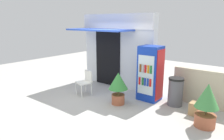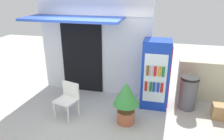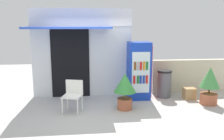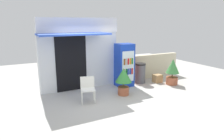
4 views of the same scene
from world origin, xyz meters
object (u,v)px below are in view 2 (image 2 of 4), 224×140
Objects in this scene: cardboard_box at (220,111)px; trash_bin at (188,93)px; potted_plant_near_shop at (126,99)px; drink_cooler at (156,74)px; plastic_chair at (68,97)px.

trash_bin is at bearing 158.26° from cardboard_box.
cardboard_box is (2.15, 0.70, -0.44)m from potted_plant_near_shop.
plastic_chair is at bearing -154.54° from drink_cooler.
drink_cooler is at bearing 25.46° from plastic_chair.
potted_plant_near_shop is (-0.59, -0.92, -0.26)m from drink_cooler.
drink_cooler is 5.05× the size of cardboard_box.
trash_bin reaches higher than cardboard_box.
potted_plant_near_shop is at bearing 0.75° from plastic_chair.
trash_bin is at bearing 34.62° from potted_plant_near_shop.
potted_plant_near_shop is 2.30m from cardboard_box.
plastic_chair reaches higher than cardboard_box.
potted_plant_near_shop is (1.39, 0.02, 0.12)m from plastic_chair.
plastic_chair is at bearing -160.38° from trash_bin.
potted_plant_near_shop is 2.87× the size of cardboard_box.
potted_plant_near_shop is at bearing -122.51° from drink_cooler.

